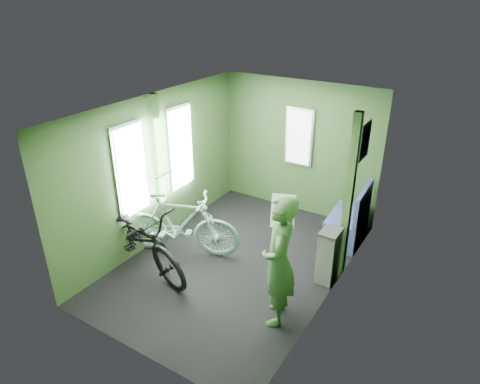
% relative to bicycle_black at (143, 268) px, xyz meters
% --- Properties ---
extents(room, '(4.00, 4.02, 2.31)m').
position_rel_bicycle_black_xyz_m(room, '(1.02, 0.85, 1.44)').
color(room, black).
rests_on(room, ground).
extents(bicycle_black, '(2.19, 1.41, 1.18)m').
position_rel_bicycle_black_xyz_m(bicycle_black, '(0.00, 0.00, 0.00)').
color(bicycle_black, black).
rests_on(bicycle_black, ground).
extents(bicycle_mint, '(1.88, 1.25, 1.12)m').
position_rel_bicycle_black_xyz_m(bicycle_mint, '(0.25, 0.55, 0.00)').
color(bicycle_mint, '#83B99F').
rests_on(bicycle_mint, ground).
extents(passenger, '(0.58, 0.75, 1.63)m').
position_rel_bicycle_black_xyz_m(passenger, '(2.08, 0.11, 0.82)').
color(passenger, '#3A5B32').
rests_on(passenger, ground).
extents(waste_box, '(0.23, 0.32, 0.78)m').
position_rel_bicycle_black_xyz_m(waste_box, '(2.32, 1.12, 0.39)').
color(waste_box, slate).
rests_on(waste_box, ground).
extents(bench_seat, '(0.55, 0.92, 0.95)m').
position_rel_bicycle_black_xyz_m(bench_seat, '(2.20, 2.26, 0.28)').
color(bench_seat, navy).
rests_on(bench_seat, ground).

